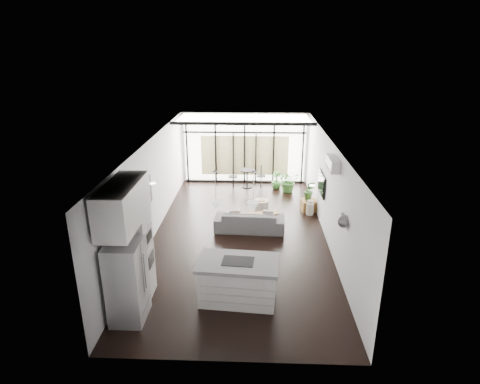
# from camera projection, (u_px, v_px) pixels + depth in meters

# --- Properties ---
(floor) EXTENTS (5.00, 10.00, 0.00)m
(floor) POSITION_uv_depth(u_px,v_px,m) (240.00, 235.00, 11.76)
(floor) COLOR black
(floor) RESTS_ON ground
(ceiling) EXTENTS (5.00, 10.00, 0.00)m
(ceiling) POSITION_uv_depth(u_px,v_px,m) (240.00, 142.00, 10.80)
(ceiling) COLOR white
(ceiling) RESTS_ON ground
(wall_left) EXTENTS (0.02, 10.00, 2.80)m
(wall_left) POSITION_uv_depth(u_px,v_px,m) (152.00, 189.00, 11.37)
(wall_left) COLOR silver
(wall_left) RESTS_ON ground
(wall_right) EXTENTS (0.02, 10.00, 2.80)m
(wall_right) POSITION_uv_depth(u_px,v_px,m) (329.00, 192.00, 11.19)
(wall_right) COLOR silver
(wall_right) RESTS_ON ground
(wall_back) EXTENTS (5.00, 0.02, 2.80)m
(wall_back) POSITION_uv_depth(u_px,v_px,m) (245.00, 148.00, 15.97)
(wall_back) COLOR silver
(wall_back) RESTS_ON ground
(wall_front) EXTENTS (5.00, 0.02, 2.80)m
(wall_front) POSITION_uv_depth(u_px,v_px,m) (227.00, 294.00, 6.59)
(wall_front) COLOR silver
(wall_front) RESTS_ON ground
(glazing) EXTENTS (5.00, 0.20, 2.80)m
(glazing) POSITION_uv_depth(u_px,v_px,m) (245.00, 149.00, 15.86)
(glazing) COLOR black
(glazing) RESTS_ON ground
(skylight) EXTENTS (4.70, 1.90, 0.06)m
(skylight) POSITION_uv_depth(u_px,v_px,m) (244.00, 118.00, 14.56)
(skylight) COLOR white
(skylight) RESTS_ON ceiling
(neighbour_building) EXTENTS (3.50, 0.02, 1.60)m
(neighbour_building) POSITION_uv_depth(u_px,v_px,m) (245.00, 156.00, 16.03)
(neighbour_building) COLOR beige
(neighbour_building) RESTS_ON ground
(island) EXTENTS (1.81, 1.17, 0.95)m
(island) POSITION_uv_depth(u_px,v_px,m) (238.00, 281.00, 8.65)
(island) COLOR silver
(island) RESTS_ON floor
(cooktop) EXTENTS (0.70, 0.50, 0.01)m
(cooktop) POSITION_uv_depth(u_px,v_px,m) (238.00, 261.00, 8.48)
(cooktop) COLOR black
(cooktop) RESTS_ON island
(fridge) EXTENTS (0.66, 0.82, 1.70)m
(fridge) POSITION_uv_depth(u_px,v_px,m) (127.00, 281.00, 7.93)
(fridge) COLOR #9D9EA2
(fridge) RESTS_ON floor
(appliance_column) EXTENTS (0.68, 0.71, 2.62)m
(appliance_column) POSITION_uv_depth(u_px,v_px,m) (133.00, 242.00, 8.53)
(appliance_column) COLOR silver
(appliance_column) RESTS_ON floor
(upper_cabinets) EXTENTS (0.62, 1.75, 0.86)m
(upper_cabinets) POSITION_uv_depth(u_px,v_px,m) (123.00, 205.00, 7.75)
(upper_cabinets) COLOR silver
(upper_cabinets) RESTS_ON wall_left
(pendant_left) EXTENTS (0.26, 0.26, 0.18)m
(pendant_left) POSITION_uv_depth(u_px,v_px,m) (216.00, 205.00, 8.59)
(pendant_left) COLOR white
(pendant_left) RESTS_ON ceiling
(pendant_right) EXTENTS (0.26, 0.26, 0.18)m
(pendant_right) POSITION_uv_depth(u_px,v_px,m) (253.00, 206.00, 8.56)
(pendant_right) COLOR white
(pendant_right) RESTS_ON ceiling
(sofa) EXTENTS (2.11, 0.71, 0.81)m
(sofa) POSITION_uv_depth(u_px,v_px,m) (250.00, 218.00, 11.97)
(sofa) COLOR #535355
(sofa) RESTS_ON floor
(console_bench) EXTENTS (1.44, 0.78, 0.45)m
(console_bench) POSITION_uv_depth(u_px,v_px,m) (255.00, 221.00, 12.19)
(console_bench) COLOR brown
(console_bench) RESTS_ON floor
(pouf) EXTENTS (0.58, 0.58, 0.39)m
(pouf) POSITION_uv_depth(u_px,v_px,m) (261.00, 206.00, 13.42)
(pouf) COLOR beige
(pouf) RESTS_ON floor
(crate) EXTENTS (0.55, 0.55, 0.37)m
(crate) POSITION_uv_depth(u_px,v_px,m) (309.00, 205.00, 13.48)
(crate) COLOR brown
(crate) RESTS_ON floor
(plant_tall) EXTENTS (1.01, 1.06, 0.68)m
(plant_tall) POSITION_uv_depth(u_px,v_px,m) (289.00, 183.00, 15.16)
(plant_tall) COLOR #336728
(plant_tall) RESTS_ON floor
(plant_med) EXTENTS (0.63, 0.79, 0.39)m
(plant_med) POSITION_uv_depth(u_px,v_px,m) (276.00, 184.00, 15.53)
(plant_med) COLOR #336728
(plant_med) RESTS_ON floor
(plant_crate) EXTENTS (0.56, 0.75, 0.30)m
(plant_crate) POSITION_uv_depth(u_px,v_px,m) (309.00, 196.00, 13.37)
(plant_crate) COLOR #336728
(plant_crate) RESTS_ON crate
(milk_can) EXTENTS (0.25, 0.25, 0.49)m
(milk_can) POSITION_uv_depth(u_px,v_px,m) (310.00, 207.00, 13.15)
(milk_can) COLOR beige
(milk_can) RESTS_ON floor
(bistro_set) EXTENTS (1.69, 0.85, 0.78)m
(bistro_set) POSITION_uv_depth(u_px,v_px,m) (247.00, 178.00, 15.65)
(bistro_set) COLOR black
(bistro_set) RESTS_ON floor
(tv) EXTENTS (0.05, 1.10, 0.65)m
(tv) POSITION_uv_depth(u_px,v_px,m) (322.00, 184.00, 12.16)
(tv) COLOR black
(tv) RESTS_ON wall_right
(ac_unit) EXTENTS (0.22, 0.90, 0.30)m
(ac_unit) POSITION_uv_depth(u_px,v_px,m) (333.00, 164.00, 10.08)
(ac_unit) COLOR white
(ac_unit) RESTS_ON wall_right
(framed_art) EXTENTS (0.04, 0.70, 0.90)m
(framed_art) POSITION_uv_depth(u_px,v_px,m) (148.00, 191.00, 10.85)
(framed_art) COLOR black
(framed_art) RESTS_ON wall_left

